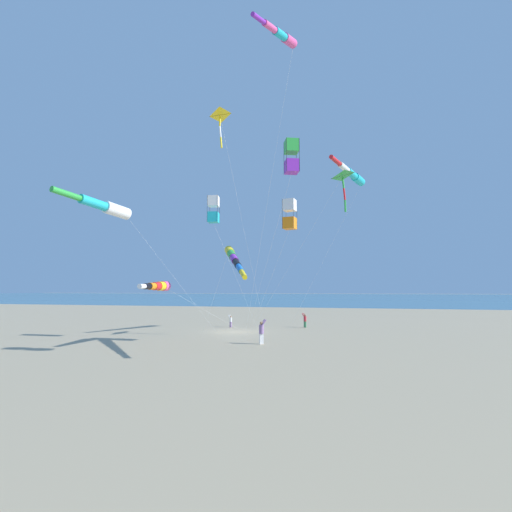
# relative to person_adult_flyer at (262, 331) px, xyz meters

# --- Properties ---
(ground_plane) EXTENTS (600.00, 600.00, 0.00)m
(ground_plane) POSITION_rel_person_adult_flyer_xyz_m (-6.66, -4.01, -0.93)
(ground_plane) COLOR tan
(ocean_water_strip) EXTENTS (240.00, 600.00, 0.01)m
(ocean_water_strip) POSITION_rel_person_adult_flyer_xyz_m (-171.66, -4.01, -0.92)
(ocean_water_strip) COLOR #386B84
(ocean_water_strip) RESTS_ON ground_plane
(person_adult_flyer) EXTENTS (0.56, 0.61, 1.70)m
(person_adult_flyer) POSITION_rel_person_adult_flyer_xyz_m (0.00, 0.00, 0.00)
(person_adult_flyer) COLOR silver
(person_adult_flyer) RESTS_ON ground_plane
(person_child_green_jacket) EXTENTS (0.39, 0.43, 1.23)m
(person_child_green_jacket) POSITION_rel_person_adult_flyer_xyz_m (-10.44, -5.60, -0.26)
(person_child_green_jacket) COLOR #8E6B9E
(person_child_green_jacket) RESTS_ON ground_plane
(person_child_grey_jacket) EXTENTS (0.44, 0.50, 1.41)m
(person_child_grey_jacket) POSITION_rel_person_adult_flyer_xyz_m (-11.95, 1.69, -0.16)
(person_child_grey_jacket) COLOR #3D7F51
(person_child_grey_jacket) RESTS_ON ground_plane
(kite_windsock_striped_overhead) EXTENTS (10.83, 6.86, 6.92)m
(kite_windsock_striped_overhead) POSITION_rel_person_adult_flyer_xyz_m (2.46, -1.31, 4.90)
(kite_windsock_striped_overhead) COLOR yellow
(kite_windsock_striped_overhead) RESTS_ON ground_plane
(kite_windsock_black_fish_shape) EXTENTS (12.53, 3.54, 4.39)m
(kite_windsock_black_fish_shape) POSITION_rel_person_adult_flyer_xyz_m (1.74, -7.09, 3.08)
(kite_windsock_black_fish_shape) COLOR #EF4C93
(kite_windsock_black_fish_shape) RESTS_ON ground_plane
(kite_box_white_trailing) EXTENTS (7.55, 5.15, 10.09)m
(kite_box_white_trailing) POSITION_rel_person_adult_flyer_xyz_m (-0.05, 2.02, 8.11)
(kite_box_white_trailing) COLOR white
(kite_box_white_trailing) RESTS_ON ground_plane
(kite_box_small_distant) EXTENTS (10.86, 5.91, 12.20)m
(kite_box_small_distant) POSITION_rel_person_adult_flyer_xyz_m (5.20, 2.95, 10.32)
(kite_box_small_distant) COLOR green
(kite_box_small_distant) RESTS_ON ground_plane
(kite_windsock_red_high_left) EXTENTS (10.75, 7.74, 14.41)m
(kite_windsock_red_high_left) POSITION_rel_person_adult_flyer_xyz_m (-8.01, 6.48, 13.12)
(kite_windsock_red_high_left) COLOR #1EB7C6
(kite_windsock_red_high_left) RESTS_ON ground_plane
(kite_delta_yellow_midlevel) EXTENTS (8.50, 9.98, 13.13)m
(kite_delta_yellow_midlevel) POSITION_rel_person_adult_flyer_xyz_m (-3.91, 5.65, 11.79)
(kite_delta_yellow_midlevel) COLOR green
(kite_delta_yellow_midlevel) RESTS_ON ground_plane
(kite_delta_orange_high_right) EXTENTS (11.43, 1.74, 16.55)m
(kite_delta_orange_high_right) POSITION_rel_person_adult_flyer_xyz_m (1.26, -2.75, 15.29)
(kite_delta_orange_high_right) COLOR yellow
(kite_delta_orange_high_right) RESTS_ON ground_plane
(kite_box_magenta_far_left) EXTENTS (5.73, 2.79, 10.88)m
(kite_box_magenta_far_left) POSITION_rel_person_adult_flyer_xyz_m (-0.81, -3.94, 8.94)
(kite_box_magenta_far_left) COLOR white
(kite_box_magenta_far_left) RESTS_ON ground_plane
(kite_windsock_teal_far_right) EXTENTS (15.40, 6.33, 19.49)m
(kite_windsock_teal_far_right) POSITION_rel_person_adult_flyer_xyz_m (5.03, 2.34, 17.85)
(kite_windsock_teal_far_right) COLOR #EF4C93
(kite_windsock_teal_far_right) RESTS_ON ground_plane
(kite_windsock_long_streamer_right) EXTENTS (12.63, 5.95, 9.75)m
(kite_windsock_long_streamer_right) POSITION_rel_person_adult_flyer_xyz_m (4.27, -9.74, 8.35)
(kite_windsock_long_streamer_right) COLOR white
(kite_windsock_long_streamer_right) RESTS_ON ground_plane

